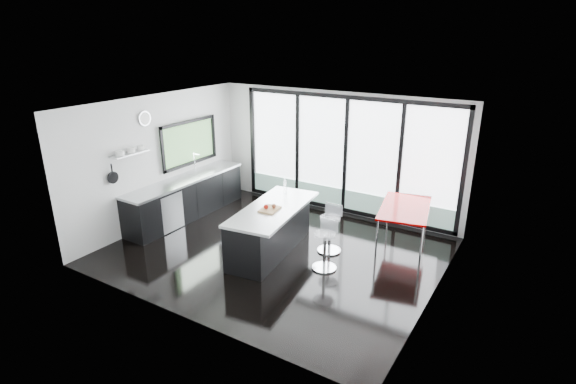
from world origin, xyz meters
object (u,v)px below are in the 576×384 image
Objects in this scene: island at (270,229)px; bar_stool_near at (325,251)px; red_table at (403,227)px; bar_stool_far at (330,234)px.

bar_stool_near is (1.21, -0.07, -0.12)m from island.
island is 2.61m from red_table.
bar_stool_far is at bearing -140.01° from red_table.
red_table is (0.90, 1.60, 0.07)m from bar_stool_near.
bar_stool_near is 0.45× the size of red_table.
island is at bearing -149.94° from bar_stool_far.
island is 1.52× the size of red_table.
bar_stool_far is 0.46× the size of red_table.
bar_stool_far is at bearing 109.50° from bar_stool_near.
island is 3.39× the size of bar_stool_near.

